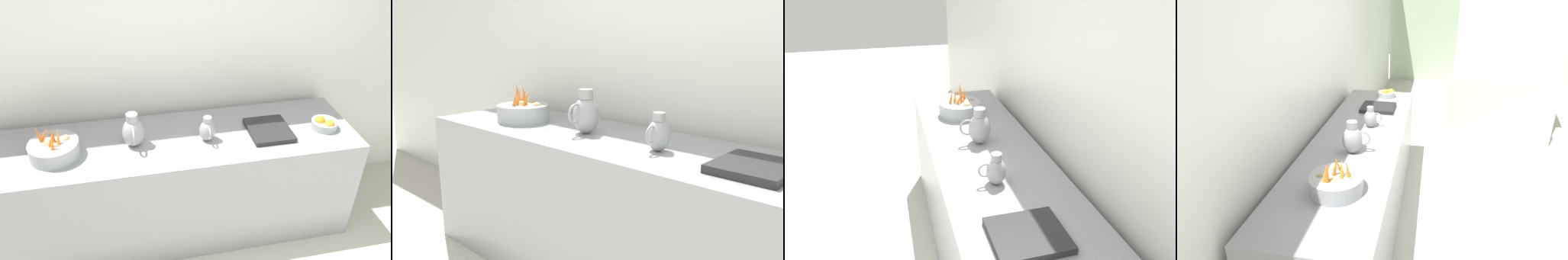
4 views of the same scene
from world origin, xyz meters
TOP-DOWN VIEW (x-y plane):
  - tile_wall_left at (-1.95, 0.29)m, footprint 0.10×9.00m
  - prep_counter at (-1.48, -0.21)m, footprint 0.73×2.71m
  - vegetable_colander at (-1.43, -1.01)m, footprint 0.33×0.33m
  - orange_bowl at (-1.40, 0.93)m, footprint 0.19×0.19m
  - metal_pitcher_tall at (-1.46, -0.47)m, footprint 0.21×0.15m
  - metal_pitcher_short at (-1.42, 0.04)m, footprint 0.16×0.11m
  - counter_sink_basin at (-1.43, 0.51)m, footprint 0.34×0.30m

SIDE VIEW (x-z plane):
  - prep_counter at x=-1.48m, z-range 0.00..0.87m
  - counter_sink_basin at x=-1.43m, z-range 0.87..0.90m
  - orange_bowl at x=-1.40m, z-range 0.86..0.95m
  - vegetable_colander at x=-1.43m, z-range 0.81..1.05m
  - metal_pitcher_short at x=-1.42m, z-range 0.86..1.05m
  - metal_pitcher_tall at x=-1.46m, z-range 0.86..1.11m
  - tile_wall_left at x=-1.95m, z-range 0.00..3.00m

